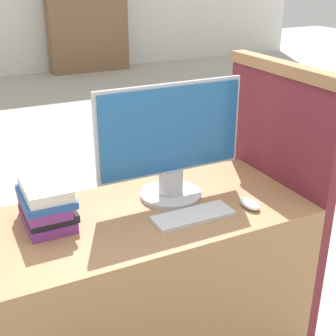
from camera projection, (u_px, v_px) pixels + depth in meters
desk at (150, 290)px, 1.99m from camera, size 1.26×0.60×0.76m
carrel_divider at (273, 198)px, 2.19m from camera, size 0.07×0.70×1.28m
monitor at (171, 143)px, 1.87m from camera, size 0.63×0.26×0.48m
keyboard at (193, 216)px, 1.79m from camera, size 0.32×0.12×0.02m
mouse at (250, 204)px, 1.87m from camera, size 0.06×0.11×0.03m
book_stack at (46, 204)px, 1.73m from camera, size 0.18×0.27×0.17m
bookshelf_far at (86, 7)px, 7.64m from camera, size 1.32×0.32×2.09m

